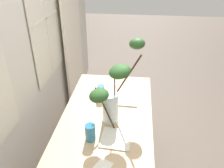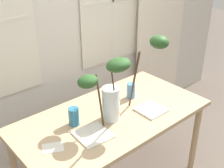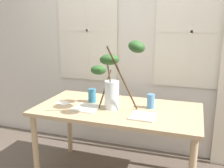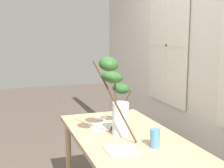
{
  "view_description": "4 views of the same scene",
  "coord_description": "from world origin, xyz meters",
  "px_view_note": "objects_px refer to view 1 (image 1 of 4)",
  "views": [
    {
      "loc": [
        -1.65,
        -0.24,
        2.06
      ],
      "look_at": [
        -0.08,
        -0.06,
        1.15
      ],
      "focal_mm": 37.7,
      "sensor_mm": 36.0,
      "label": 1
    },
    {
      "loc": [
        -1.27,
        -1.45,
        2.03
      ],
      "look_at": [
        0.01,
        0.01,
        1.03
      ],
      "focal_mm": 46.66,
      "sensor_mm": 36.0,
      "label": 2
    },
    {
      "loc": [
        0.67,
        -2.17,
        1.57
      ],
      "look_at": [
        -0.03,
        -0.07,
        1.01
      ],
      "focal_mm": 40.24,
      "sensor_mm": 36.0,
      "label": 3
    },
    {
      "loc": [
        2.15,
        -0.89,
        1.58
      ],
      "look_at": [
        -0.09,
        -0.1,
        1.18
      ],
      "focal_mm": 48.39,
      "sensor_mm": 36.0,
      "label": 4
    }
  ],
  "objects_px": {
    "plate_square_right": "(127,100)",
    "dining_table": "(107,124)",
    "vase_with_branches": "(114,90)",
    "drinking_glass_blue_left": "(90,133)",
    "plate_square_left": "(116,139)",
    "drinking_glass_blue_right": "(101,92)"
  },
  "relations": [
    {
      "from": "dining_table",
      "to": "vase_with_branches",
      "type": "relative_size",
      "value": 2.28
    },
    {
      "from": "drinking_glass_blue_left",
      "to": "plate_square_left",
      "type": "height_order",
      "value": "drinking_glass_blue_left"
    },
    {
      "from": "dining_table",
      "to": "vase_with_branches",
      "type": "bearing_deg",
      "value": -114.5
    },
    {
      "from": "vase_with_branches",
      "to": "plate_square_right",
      "type": "relative_size",
      "value": 3.23
    },
    {
      "from": "dining_table",
      "to": "drinking_glass_blue_right",
      "type": "xyz_separation_m",
      "value": [
        0.3,
        0.1,
        0.15
      ]
    },
    {
      "from": "plate_square_left",
      "to": "plate_square_right",
      "type": "height_order",
      "value": "plate_square_right"
    },
    {
      "from": "plate_square_left",
      "to": "drinking_glass_blue_left",
      "type": "bearing_deg",
      "value": 97.02
    },
    {
      "from": "plate_square_left",
      "to": "plate_square_right",
      "type": "xyz_separation_m",
      "value": [
        0.55,
        -0.05,
        0.0
      ]
    },
    {
      "from": "drinking_glass_blue_left",
      "to": "drinking_glass_blue_right",
      "type": "xyz_separation_m",
      "value": [
        0.6,
        0.01,
        -0.0
      ]
    },
    {
      "from": "vase_with_branches",
      "to": "plate_square_left",
      "type": "distance_m",
      "value": 0.38
    },
    {
      "from": "drinking_glass_blue_left",
      "to": "plate_square_right",
      "type": "relative_size",
      "value": 0.66
    },
    {
      "from": "plate_square_right",
      "to": "vase_with_branches",
      "type": "bearing_deg",
      "value": 163.51
    },
    {
      "from": "plate_square_right",
      "to": "dining_table",
      "type": "bearing_deg",
      "value": 149.46
    },
    {
      "from": "dining_table",
      "to": "drinking_glass_blue_left",
      "type": "bearing_deg",
      "value": 163.88
    },
    {
      "from": "drinking_glass_blue_right",
      "to": "plate_square_right",
      "type": "xyz_separation_m",
      "value": [
        -0.02,
        -0.26,
        -0.06
      ]
    },
    {
      "from": "drinking_glass_blue_left",
      "to": "drinking_glass_blue_right",
      "type": "bearing_deg",
      "value": 0.83
    },
    {
      "from": "dining_table",
      "to": "drinking_glass_blue_right",
      "type": "height_order",
      "value": "drinking_glass_blue_right"
    },
    {
      "from": "dining_table",
      "to": "plate_square_right",
      "type": "height_order",
      "value": "plate_square_right"
    },
    {
      "from": "vase_with_branches",
      "to": "plate_square_right",
      "type": "distance_m",
      "value": 0.43
    },
    {
      "from": "drinking_glass_blue_left",
      "to": "plate_square_left",
      "type": "relative_size",
      "value": 0.59
    },
    {
      "from": "drinking_glass_blue_left",
      "to": "dining_table",
      "type": "bearing_deg",
      "value": -16.12
    },
    {
      "from": "plate_square_right",
      "to": "drinking_glass_blue_left",
      "type": "bearing_deg",
      "value": 156.58
    }
  ]
}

